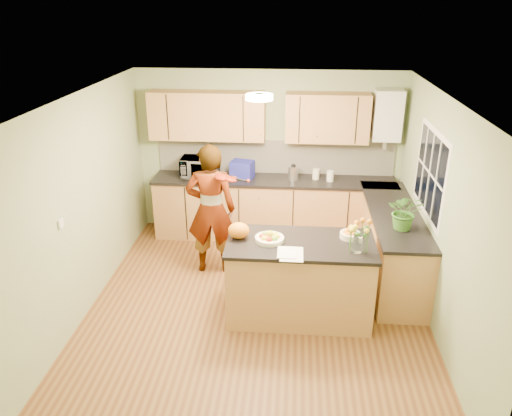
{
  "coord_description": "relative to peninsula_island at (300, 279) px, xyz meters",
  "views": [
    {
      "loc": [
        0.4,
        -5.09,
        3.46
      ],
      "look_at": [
        -0.05,
        0.5,
        1.07
      ],
      "focal_mm": 35.0,
      "sensor_mm": 36.0,
      "label": 1
    }
  ],
  "objects": [
    {
      "name": "floor",
      "position": [
        -0.5,
        0.13,
        -0.47
      ],
      "size": [
        4.5,
        4.5,
        0.0
      ],
      "primitive_type": "plane",
      "color": "brown",
      "rests_on": "ground"
    },
    {
      "name": "ceiling",
      "position": [
        -0.5,
        0.13,
        2.03
      ],
      "size": [
        4.0,
        4.5,
        0.02
      ],
      "primitive_type": "cube",
      "color": "silver",
      "rests_on": "wall_back"
    },
    {
      "name": "wall_back",
      "position": [
        -0.5,
        2.38,
        0.78
      ],
      "size": [
        4.0,
        0.02,
        2.5
      ],
      "primitive_type": "cube",
      "color": "#8E9D70",
      "rests_on": "floor"
    },
    {
      "name": "wall_front",
      "position": [
        -0.5,
        -2.12,
        0.78
      ],
      "size": [
        4.0,
        0.02,
        2.5
      ],
      "primitive_type": "cube",
      "color": "#8E9D70",
      "rests_on": "floor"
    },
    {
      "name": "wall_left",
      "position": [
        -2.5,
        0.13,
        0.78
      ],
      "size": [
        0.02,
        4.5,
        2.5
      ],
      "primitive_type": "cube",
      "color": "#8E9D70",
      "rests_on": "floor"
    },
    {
      "name": "wall_right",
      "position": [
        1.5,
        0.13,
        0.78
      ],
      "size": [
        0.02,
        4.5,
        2.5
      ],
      "primitive_type": "cube",
      "color": "#8E9D70",
      "rests_on": "floor"
    },
    {
      "name": "back_counter",
      "position": [
        -0.4,
        2.07,
        -0.0
      ],
      "size": [
        3.64,
        0.62,
        0.94
      ],
      "color": "#B08646",
      "rests_on": "floor"
    },
    {
      "name": "right_counter",
      "position": [
        1.2,
        0.98,
        -0.0
      ],
      "size": [
        0.62,
        2.24,
        0.94
      ],
      "color": "#B08646",
      "rests_on": "floor"
    },
    {
      "name": "splashback",
      "position": [
        -0.4,
        2.36,
        0.73
      ],
      "size": [
        3.6,
        0.02,
        0.52
      ],
      "primitive_type": "cube",
      "color": "beige",
      "rests_on": "back_counter"
    },
    {
      "name": "upper_cabinets",
      "position": [
        -0.68,
        2.21,
        1.38
      ],
      "size": [
        3.2,
        0.34,
        0.7
      ],
      "color": "#B08646",
      "rests_on": "wall_back"
    },
    {
      "name": "boiler",
      "position": [
        1.2,
        2.22,
        1.42
      ],
      "size": [
        0.4,
        0.3,
        0.86
      ],
      "color": "white",
      "rests_on": "wall_back"
    },
    {
      "name": "window_right",
      "position": [
        1.49,
        0.73,
        1.08
      ],
      "size": [
        0.01,
        1.3,
        1.05
      ],
      "color": "white",
      "rests_on": "wall_right"
    },
    {
      "name": "light_switch",
      "position": [
        -2.49,
        -0.47,
        0.83
      ],
      "size": [
        0.02,
        0.09,
        0.09
      ],
      "primitive_type": "cube",
      "color": "white",
      "rests_on": "wall_left"
    },
    {
      "name": "ceiling_lamp",
      "position": [
        -0.5,
        0.43,
        1.99
      ],
      "size": [
        0.3,
        0.3,
        0.07
      ],
      "color": "#FFEABF",
      "rests_on": "ceiling"
    },
    {
      "name": "peninsula_island",
      "position": [
        0.0,
        0.0,
        0.0
      ],
      "size": [
        1.65,
        0.85,
        0.95
      ],
      "color": "#B08646",
      "rests_on": "floor"
    },
    {
      "name": "fruit_dish",
      "position": [
        -0.35,
        -0.0,
        0.52
      ],
      "size": [
        0.32,
        0.32,
        0.11
      ],
      "color": "#F7EDC6",
      "rests_on": "peninsula_island"
    },
    {
      "name": "orange_bowl",
      "position": [
        0.55,
        0.15,
        0.53
      ],
      "size": [
        0.23,
        0.23,
        0.13
      ],
      "color": "#F7EDC6",
      "rests_on": "peninsula_island"
    },
    {
      "name": "flower_vase",
      "position": [
        0.6,
        -0.18,
        0.77
      ],
      "size": [
        0.24,
        0.24,
        0.45
      ],
      "rotation": [
        0.0,
        0.0,
        0.31
      ],
      "color": "silver",
      "rests_on": "peninsula_island"
    },
    {
      "name": "orange_bag",
      "position": [
        -0.7,
        0.05,
        0.56
      ],
      "size": [
        0.3,
        0.28,
        0.18
      ],
      "primitive_type": "ellipsoid",
      "rotation": [
        0.0,
        0.0,
        0.38
      ],
      "color": "orange",
      "rests_on": "peninsula_island"
    },
    {
      "name": "papers",
      "position": [
        -0.1,
        -0.3,
        0.48
      ],
      "size": [
        0.25,
        0.33,
        0.01
      ],
      "primitive_type": "cube",
      "color": "white",
      "rests_on": "peninsula_island"
    },
    {
      "name": "violinist",
      "position": [
        -1.17,
        0.95,
        0.41
      ],
      "size": [
        0.67,
        0.46,
        1.78
      ],
      "primitive_type": "imported",
      "rotation": [
        0.0,
        0.0,
        3.2
      ],
      "color": "tan",
      "rests_on": "floor"
    },
    {
      "name": "violin",
      "position": [
        -0.97,
        0.73,
        0.95
      ],
      "size": [
        0.6,
        0.52,
        0.15
      ],
      "primitive_type": null,
      "rotation": [
        0.17,
        0.0,
        -0.61
      ],
      "color": "#4B1004",
      "rests_on": "violinist"
    },
    {
      "name": "microwave",
      "position": [
        -1.51,
        2.06,
        0.62
      ],
      "size": [
        0.55,
        0.38,
        0.31
      ],
      "primitive_type": "imported",
      "rotation": [
        0.0,
        0.0,
        0.0
      ],
      "color": "white",
      "rests_on": "back_counter"
    },
    {
      "name": "blue_box",
      "position": [
        -0.88,
        2.09,
        0.6
      ],
      "size": [
        0.37,
        0.31,
        0.26
      ],
      "primitive_type": "cube",
      "rotation": [
        0.0,
        0.0,
        -0.24
      ],
      "color": "navy",
      "rests_on": "back_counter"
    },
    {
      "name": "kettle",
      "position": [
        -0.12,
        2.07,
        0.58
      ],
      "size": [
        0.15,
        0.15,
        0.28
      ],
      "rotation": [
        0.0,
        0.0,
        -0.24
      ],
      "color": "silver",
      "rests_on": "back_counter"
    },
    {
      "name": "jar_cream",
      "position": [
        0.22,
        2.13,
        0.54
      ],
      "size": [
        0.13,
        0.13,
        0.16
      ],
      "primitive_type": "cylinder",
      "rotation": [
        0.0,
        0.0,
        -0.42
      ],
      "color": "#F7EDC6",
      "rests_on": "back_counter"
    },
    {
      "name": "jar_white",
      "position": [
        0.43,
        2.04,
        0.54
      ],
      "size": [
        0.11,
        0.11,
        0.16
      ],
      "primitive_type": "cylinder",
      "rotation": [
        0.0,
        0.0,
        -0.06
      ],
      "color": "white",
      "rests_on": "back_counter"
    },
    {
      "name": "potted_plant",
      "position": [
        1.2,
        0.45,
        0.69
      ],
      "size": [
        0.46,
        0.42,
        0.45
      ],
      "primitive_type": "imported",
      "rotation": [
        0.0,
        0.0,
        -0.18
      ],
      "color": "#3B7326",
      "rests_on": "right_counter"
    }
  ]
}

